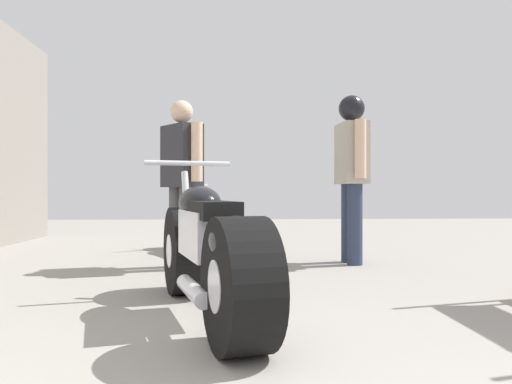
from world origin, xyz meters
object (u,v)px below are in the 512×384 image
(mechanic_in_blue, at_px, (182,173))
(mechanic_with_helmet, at_px, (352,163))
(motorcycle_maroon_cruiser, at_px, (208,251))
(motorcycle_black_naked, at_px, (207,225))

(mechanic_in_blue, height_order, mechanic_with_helmet, mechanic_with_helmet)
(motorcycle_maroon_cruiser, xyz_separation_m, mechanic_in_blue, (-0.35, 2.04, 0.54))
(motorcycle_black_naked, xyz_separation_m, mechanic_with_helmet, (1.58, -0.88, 0.72))
(mechanic_with_helmet, bearing_deg, motorcycle_black_naked, 150.94)
(motorcycle_maroon_cruiser, bearing_deg, mechanic_in_blue, 99.63)
(mechanic_in_blue, xyz_separation_m, mechanic_with_helmet, (1.78, 0.23, 0.12))
(motorcycle_maroon_cruiser, xyz_separation_m, mechanic_with_helmet, (1.44, 2.28, 0.67))
(motorcycle_black_naked, height_order, mechanic_in_blue, mechanic_in_blue)
(motorcycle_maroon_cruiser, relative_size, mechanic_in_blue, 1.26)
(mechanic_in_blue, bearing_deg, mechanic_with_helmet, 7.46)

